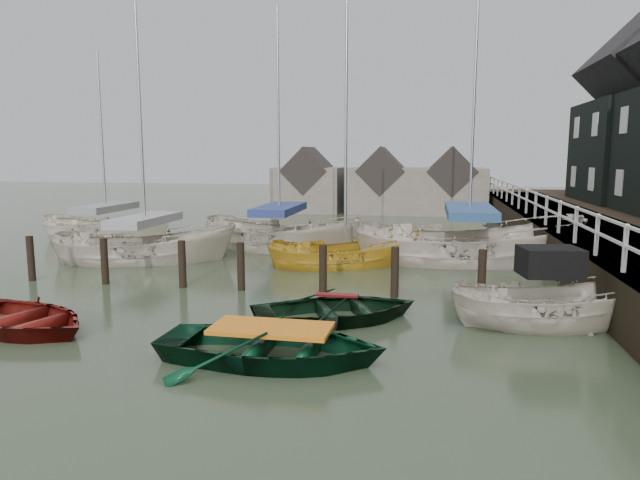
% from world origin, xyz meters
% --- Properties ---
extents(ground, '(120.00, 120.00, 0.00)m').
position_xyz_m(ground, '(0.00, 0.00, 0.00)').
color(ground, '#2D3823').
rests_on(ground, ground).
extents(pier, '(3.04, 32.00, 2.70)m').
position_xyz_m(pier, '(9.48, 10.00, 0.71)').
color(pier, black).
rests_on(pier, ground).
extents(mooring_pilings, '(13.72, 0.22, 1.80)m').
position_xyz_m(mooring_pilings, '(-1.11, 3.00, 0.50)').
color(mooring_pilings, black).
rests_on(mooring_pilings, ground).
extents(far_sheds, '(14.00, 4.08, 4.39)m').
position_xyz_m(far_sheds, '(0.83, 26.00, 1.86)').
color(far_sheds, '#665B51').
rests_on(far_sheds, ground).
extents(rowboat_red, '(4.73, 4.00, 0.83)m').
position_xyz_m(rowboat_red, '(-4.87, -1.56, 0.00)').
color(rowboat_red, '#61110D').
rests_on(rowboat_red, ground).
extents(rowboat_green, '(4.41, 3.19, 0.90)m').
position_xyz_m(rowboat_green, '(1.20, -2.37, 0.00)').
color(rowboat_green, '#08301B').
rests_on(rowboat_green, ground).
extents(rowboat_dkgreen, '(4.81, 4.27, 0.82)m').
position_xyz_m(rowboat_dkgreen, '(2.00, 0.49, 0.00)').
color(rowboat_dkgreen, black).
rests_on(rowboat_dkgreen, ground).
extents(motorboat, '(4.68, 2.39, 2.66)m').
position_xyz_m(motorboat, '(6.80, 0.93, 0.09)').
color(motorboat, '#BDB3A1').
rests_on(motorboat, ground).
extents(sailboat_a, '(7.03, 4.54, 10.41)m').
position_xyz_m(sailboat_a, '(-6.10, 6.74, 0.06)').
color(sailboat_a, beige).
rests_on(sailboat_a, ground).
extents(sailboat_b, '(7.76, 4.66, 11.04)m').
position_xyz_m(sailboat_b, '(-1.93, 10.14, 0.06)').
color(sailboat_b, beige).
rests_on(sailboat_b, ground).
extents(sailboat_c, '(5.85, 4.02, 10.03)m').
position_xyz_m(sailboat_c, '(1.22, 7.25, 0.02)').
color(sailboat_c, gold).
rests_on(sailboat_c, ground).
extents(sailboat_d, '(8.55, 4.03, 13.93)m').
position_xyz_m(sailboat_d, '(5.53, 8.70, 0.06)').
color(sailboat_d, beige).
rests_on(sailboat_d, ground).
extents(sailboat_e, '(6.84, 3.14, 9.51)m').
position_xyz_m(sailboat_e, '(-10.12, 10.80, 0.06)').
color(sailboat_e, beige).
rests_on(sailboat_e, ground).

